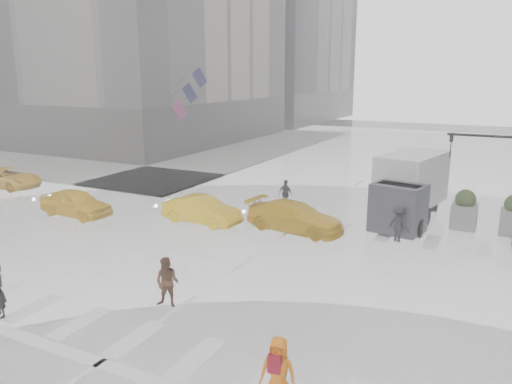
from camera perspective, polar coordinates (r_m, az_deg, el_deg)
The scene contains 14 objects.
ground at distance 18.89m, azimuth -1.72°, elevation -8.34°, with size 120.00×120.00×0.00m, color black.
sidewalk_nw at distance 43.71m, azimuth -13.21°, elevation 3.94°, with size 35.00×35.00×0.15m, color slate.
road_markings at distance 18.89m, azimuth -1.72°, elevation -8.33°, with size 18.00×48.00×0.01m, color silver, non-canonical shape.
planter_west at distance 24.36m, azimuth 22.71°, elevation -1.95°, with size 1.10×1.10×1.80m.
flag_cluster at distance 41.27m, azimuth -7.92°, elevation 11.40°, with size 2.87×3.06×4.69m.
pedestrian_brown at distance 15.68m, azimuth -10.11°, elevation -10.13°, with size 0.77×0.60×1.58m, color #4C2B1B.
pedestrian_orange at distance 11.23m, azimuth 2.54°, elevation -19.94°, with size 0.87×0.64×1.64m.
pedestrian_far_a at distance 26.66m, azimuth 3.42°, elevation -0.17°, with size 0.88×0.53×1.50m, color black.
pedestrian_far_b at distance 22.05m, azimuth 16.02°, elevation -3.56°, with size 0.99×0.55×1.53m, color black.
taxi_front at distance 26.56m, azimuth -19.90°, elevation -1.18°, with size 1.60×3.97×1.35m, color #E0A80B.
taxi_mid at distance 23.88m, azimuth -6.21°, elevation -2.10°, with size 1.37×3.93×1.29m, color #E0A80B.
taxi_rear at distance 22.67m, azimuth 4.50°, elevation -2.86°, with size 1.86×4.05×1.33m, color #E0A80B.
taxi_far at distance 34.77m, azimuth -26.55°, elevation 1.43°, with size 2.10×4.03×1.26m, color #E0A80B.
box_truck at distance 25.00m, azimuth 17.00°, elevation 0.59°, with size 2.25×6.01×3.19m.
Camera 1 is at (8.48, -15.36, 7.00)m, focal length 35.00 mm.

